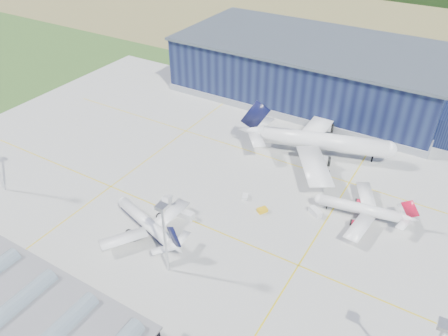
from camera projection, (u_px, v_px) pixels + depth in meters
ground at (199, 199)px, 145.18m from camera, size 600.00×600.00×0.00m
apron at (215, 184)px, 152.19m from camera, size 220.00×160.00×0.08m
farmland at (377, 27)px, 299.81m from camera, size 600.00×220.00×0.01m
hangar at (316, 73)px, 203.99m from camera, size 145.00×62.00×26.10m
glass_concourse at (35, 314)px, 103.65m from camera, size 78.00×23.00×8.60m
light_mast_center at (164, 228)px, 111.04m from camera, size 2.60×2.60×23.00m
airliner_navy at (146, 217)px, 129.78m from camera, size 40.01×39.54×10.53m
airliner_red at (361, 204)px, 135.10m from camera, size 36.68×36.11×10.41m
airliner_widebody at (324, 133)px, 161.65m from camera, size 74.08×73.22×19.44m
gse_tug_b at (262, 210)px, 139.55m from camera, size 3.48×3.79×1.37m
gse_van_a at (185, 215)px, 136.99m from camera, size 5.61×2.68×2.40m
gse_cart_a at (245, 197)px, 145.28m from camera, size 2.83×3.42×1.27m
gse_van_b at (315, 212)px, 138.24m from camera, size 4.99×4.15×2.09m
airstair at (167, 204)px, 140.76m from camera, size 3.72×5.56×3.31m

